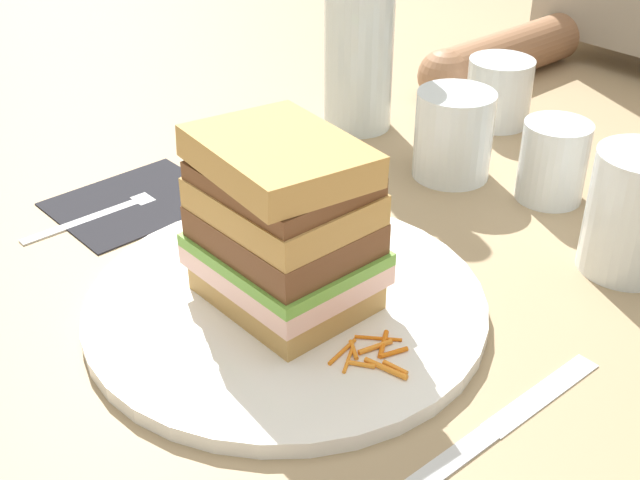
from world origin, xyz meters
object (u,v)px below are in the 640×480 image
object	(u,v)px
empty_tumbler_1	(453,135)
sandwich	(287,227)
napkin_dark	(135,201)
main_plate	(290,307)
knife	(489,432)
water_bottle	(360,10)
juice_glass	(633,216)
empty_tumbler_2	(499,92)
empty_tumbler_0	(553,161)
fork	(113,206)

from	to	relation	value
empty_tumbler_1	sandwich	bearing A→B (deg)	-74.65
napkin_dark	main_plate	bearing A→B (deg)	-0.40
knife	water_bottle	bearing A→B (deg)	146.37
main_plate	juice_glass	bearing A→B (deg)	62.03
juice_glass	water_bottle	bearing A→B (deg)	174.34
empty_tumbler_2	empty_tumbler_0	bearing A→B (deg)	-35.77
main_plate	empty_tumbler_1	distance (m)	0.28
knife	empty_tumbler_1	bearing A→B (deg)	134.91
napkin_dark	empty_tumbler_2	bearing A→B (deg)	75.54
fork	main_plate	bearing A→B (deg)	5.25
main_plate	empty_tumbler_2	bearing A→B (deg)	107.22
knife	empty_tumbler_1	size ratio (longest dim) A/B	2.35
empty_tumbler_0	empty_tumbler_1	bearing A→B (deg)	-160.32
empty_tumbler_1	napkin_dark	bearing A→B (deg)	-120.37
main_plate	empty_tumbler_1	world-z (taller)	empty_tumbler_1
knife	empty_tumbler_1	distance (m)	0.35
juice_glass	empty_tumbler_2	size ratio (longest dim) A/B	1.39
empty_tumbler_0	fork	bearing A→B (deg)	-127.70
knife	empty_tumbler_1	xyz separation A→B (m)	(-0.25, 0.25, 0.04)
juice_glass	empty_tumbler_0	bearing A→B (deg)	154.16
fork	juice_glass	size ratio (longest dim) A/B	1.64
empty_tumbler_0	napkin_dark	bearing A→B (deg)	-129.73
empty_tumbler_2	fork	bearing A→B (deg)	-103.73
main_plate	empty_tumbler_0	xyz separation A→B (m)	(0.02, 0.30, 0.03)
knife	fork	bearing A→B (deg)	-175.13
juice_glass	water_bottle	xyz separation A→B (m)	(-0.35, 0.03, 0.08)
knife	empty_tumbler_2	bearing A→B (deg)	127.94
napkin_dark	empty_tumbler_0	world-z (taller)	empty_tumbler_0
fork	water_bottle	size ratio (longest dim) A/B	0.58
napkin_dark	empty_tumbler_1	distance (m)	0.31
juice_glass	empty_tumbler_2	xyz separation A→B (m)	(-0.25, 0.16, -0.01)
sandwich	water_bottle	xyz separation A→B (m)	(-0.22, 0.28, 0.05)
juice_glass	water_bottle	size ratio (longest dim) A/B	0.35
napkin_dark	empty_tumbler_1	size ratio (longest dim) A/B	1.67
napkin_dark	juice_glass	bearing A→B (deg)	34.20
napkin_dark	knife	distance (m)	0.40
napkin_dark	juice_glass	xyz separation A→B (m)	(0.35, 0.24, 0.05)
knife	empty_tumbler_2	xyz separation A→B (m)	(-0.30, 0.38, 0.03)
knife	juice_glass	world-z (taller)	juice_glass
napkin_dark	water_bottle	bearing A→B (deg)	88.75
empty_tumbler_0	empty_tumbler_2	size ratio (longest dim) A/B	1.02
water_bottle	empty_tumbler_1	size ratio (longest dim) A/B	3.35
napkin_dark	empty_tumbler_2	size ratio (longest dim) A/B	1.95
fork	empty_tumbler_1	xyz separation A→B (m)	(0.15, 0.28, 0.04)
sandwich	empty_tumbler_2	bearing A→B (deg)	107.20
sandwich	knife	world-z (taller)	sandwich
juice_glass	empty_tumbler_1	xyz separation A→B (m)	(-0.20, 0.02, -0.00)
juice_glass	empty_tumbler_2	world-z (taller)	juice_glass
napkin_dark	empty_tumbler_0	xyz separation A→B (m)	(0.24, 0.29, 0.04)
empty_tumbler_0	empty_tumbler_2	bearing A→B (deg)	144.23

